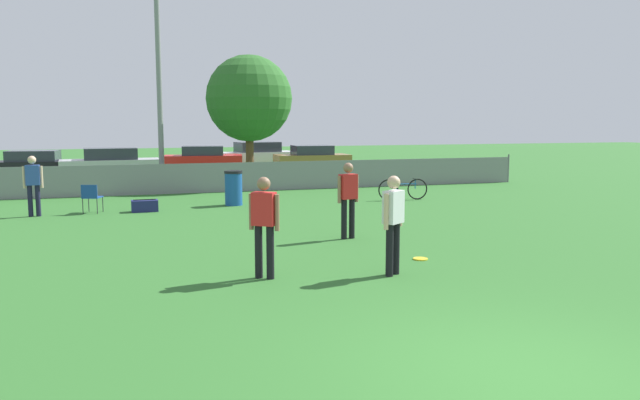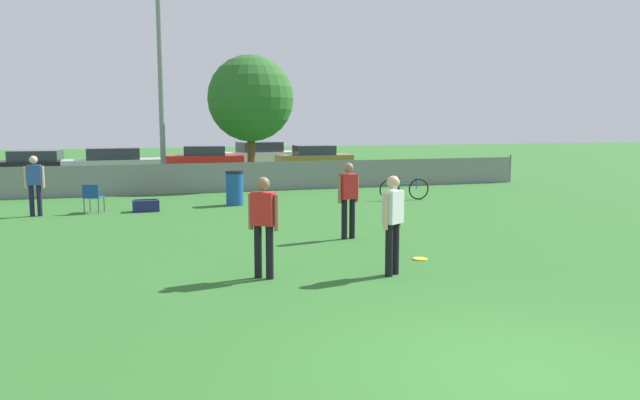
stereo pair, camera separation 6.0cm
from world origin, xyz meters
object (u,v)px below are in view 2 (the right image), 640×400
Objects in this scene: player_defender_red at (263,220)px; player_thrower_red at (348,195)px; light_pole at (160,47)px; parked_car_dark at (36,165)px; tree_near_pole at (251,99)px; spectator_in_blue at (34,182)px; frisbee_disc at (420,259)px; gear_bag_sideline at (146,206)px; parked_car_white at (260,156)px; bicycle_sideline at (404,189)px; player_receiver_white at (393,218)px; parked_car_silver at (113,164)px; parked_car_tan at (314,158)px; trash_bin at (235,188)px; folding_chair_sideline at (93,196)px; parked_car_red at (205,159)px.

player_defender_red is 1.00× the size of player_thrower_red.
parked_car_dark is (-5.22, 6.54, -4.75)m from light_pole.
tree_near_pole is 10.01m from spectator_in_blue.
tree_near_pole is 18.70× the size of frisbee_disc.
parked_car_white is (7.02, 16.23, 0.53)m from gear_bag_sideline.
bicycle_sideline is (11.37, 0.15, -0.60)m from spectator_in_blue.
light_pole reaches higher than player_receiver_white.
gear_bag_sideline is at bearing -63.79° from parked_car_dark.
light_pole is 7.82m from gear_bag_sideline.
parked_car_silver is (-5.64, 19.81, 0.68)m from frisbee_disc.
spectator_in_blue is 0.42× the size of parked_car_tan.
spectator_in_blue reaches higher than parked_car_dark.
light_pole is 12.84m from player_thrower_red.
player_defender_red reaches higher than trash_bin.
folding_chair_sideline is 15.18m from parked_car_red.
player_thrower_red is 1.00× the size of player_receiver_white.
bicycle_sideline is (6.89, 8.94, -0.63)m from player_defender_red.
player_receiver_white is 10.01m from gear_bag_sideline.
player_receiver_white is 0.40× the size of parked_car_red.
trash_bin is 13.88m from parked_car_red.
tree_near_pole reaches higher than player_thrower_red.
bicycle_sideline is 0.43× the size of parked_car_tan.
parked_car_white is (7.97, 4.75, 0.01)m from parked_car_silver.
spectator_in_blue reaches higher than parked_car_tan.
trash_bin is 16.21m from parked_car_white.
spectator_in_blue is at bearing -130.20° from parked_car_white.
player_defender_red is at bearing -171.34° from frisbee_disc.
parked_car_red is at bearing 86.13° from trash_bin.
player_defender_red reaches higher than spectator_in_blue.
player_thrower_red is at bearing 47.81° from player_receiver_white.
parked_car_tan is at bearing -60.05° from parked_car_white.
tree_near_pole reaches higher than parked_car_silver.
parked_car_white is (5.49, 25.04, -0.29)m from player_defender_red.
spectator_in_blue is 2.02× the size of folding_chair_sideline.
spectator_in_blue is 1.58m from folding_chair_sideline.
parked_car_dark is at bearing -173.03° from parked_car_tan.
light_pole is at bearing 80.83° from gear_bag_sideline.
gear_bag_sideline is at bearing 77.30° from player_receiver_white.
frisbee_disc is 0.26× the size of trash_bin.
folding_chair_sideline is at bearing -174.06° from trash_bin.
tree_near_pole is at bearing 129.60° from bicycle_sideline.
frisbee_disc is 0.07× the size of parked_car_dark.
frisbee_disc is (0.23, -14.52, -3.53)m from tree_near_pole.
tree_near_pole is at bearing 52.82° from player_receiver_white.
player_defender_red is at bearing 128.99° from folding_chair_sideline.
gear_bag_sideline is (-2.74, -0.59, -0.38)m from trash_bin.
player_receiver_white is at bearing -80.25° from parked_car_silver.
gear_bag_sideline is at bearing 119.37° from frisbee_disc.
player_receiver_white is 1.57× the size of trash_bin.
parked_car_red is (6.64, 14.46, -0.29)m from spectator_in_blue.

